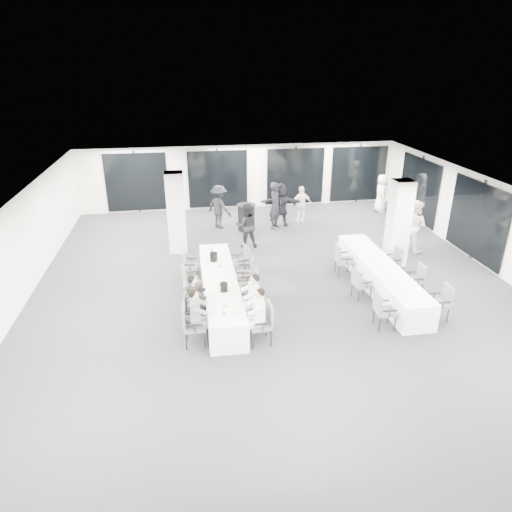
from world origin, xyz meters
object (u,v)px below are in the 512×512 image
Objects in this scene: chair_main_left_near at (191,323)px; chair_main_right_near at (264,320)px; cocktail_table at (246,217)px; chair_main_left_fourth at (189,279)px; standing_guest_c at (219,204)px; chair_main_left_second at (191,309)px; chair_main_right_mid at (251,284)px; chair_main_left_mid at (190,296)px; standing_guest_d at (302,202)px; ice_bucket_far at (214,257)px; chair_side_left_near at (382,309)px; chair_side_left_far at (342,258)px; chair_side_right_mid at (417,278)px; chair_side_right_far at (394,259)px; ice_bucket_near at (224,287)px; chair_main_right_fourth at (247,271)px; chair_side_left_mid at (360,282)px; chair_side_right_near at (442,300)px; chair_main_right_second at (258,308)px; banquet_table_main at (220,290)px; banquet_table_side at (380,277)px; standing_guest_a at (276,203)px; standing_guest_e at (382,191)px; standing_guest_b at (246,223)px; chair_main_right_far at (243,260)px; standing_guest_f at (281,202)px.

chair_main_right_near reaches higher than chair_main_left_near.
chair_main_left_fourth is at bearing -114.46° from cocktail_table.
chair_main_left_fourth is 5.73m from standing_guest_c.
chair_main_right_mid is at bearing 128.95° from chair_main_left_second.
standing_guest_d is (4.71, 6.77, 0.35)m from chair_main_left_mid.
ice_bucket_far is (0.75, 1.61, 0.38)m from chair_main_left_mid.
chair_side_left_near reaches higher than chair_main_left_fourth.
cocktail_table is 1.04× the size of chair_side_left_far.
chair_side_right_mid is 1.08× the size of chair_side_right_far.
chair_side_right_far is 5.76m from ice_bucket_near.
chair_main_right_fourth is 6.46m from standing_guest_d.
standing_guest_c is (-3.35, 4.96, 0.41)m from chair_side_left_far.
chair_side_right_near is (1.66, -1.39, 0.03)m from chair_side_left_mid.
chair_side_right_mid is (6.34, 0.75, 0.01)m from chair_main_left_second.
chair_main_left_mid is 0.85× the size of chair_main_right_near.
chair_main_left_fourth reaches higher than chair_main_right_second.
chair_main_left_second is 0.47× the size of standing_guest_c.
banquet_table_main and banquet_table_side have the same top height.
chair_main_right_mid reaches higher than chair_main_right_second.
banquet_table_main is 6.17m from standing_guest_c.
standing_guest_a reaches higher than banquet_table_side.
standing_guest_e reaches higher than banquet_table_main.
chair_main_right_mid is (1.68, 1.75, -0.00)m from chair_main_left_near.
banquet_table_main is 4.19m from standing_guest_b.
chair_side_right_near is 5.57m from ice_bucket_near.
chair_main_right_mid reaches higher than chair_main_left_second.
chair_side_right_near is at bearing -125.86° from standing_guest_a.
chair_main_right_far is 5.66m from standing_guest_d.
chair_side_right_near is at bearing 92.52° from chair_main_left_second.
standing_guest_f is (2.44, -0.12, 0.02)m from standing_guest_c.
ice_bucket_far is at bearing 168.24° from chair_main_left_near.
standing_guest_a is at bearing -38.44° from chair_main_right_far.
ice_bucket_near is (0.88, 1.13, 0.28)m from chair_main_left_near.
chair_main_right_far is (-0.01, 3.66, -0.03)m from chair_main_right_near.
banquet_table_side is at bearing 111.00° from chair_main_left_second.
chair_side_right_far is (4.68, 2.34, -0.02)m from chair_main_right_second.
chair_side_left_mid is at bearing 110.27° from chair_main_left_near.
standing_guest_b is at bearing 156.42° from standing_guest_c.
chair_main_right_mid is 0.52× the size of standing_guest_c.
standing_guest_a is (1.84, 5.08, 0.47)m from chair_main_right_fourth.
banquet_table_main is at bearing -104.84° from cocktail_table.
chair_side_left_near is (-0.83, -2.04, 0.17)m from banquet_table_side.
standing_guest_a is (-2.83, 4.72, 0.56)m from chair_side_right_far.
chair_side_left_mid is (2.34, -6.07, -0.01)m from cocktail_table.
banquet_table_side is 7.66m from standing_guest_e.
chair_main_left_near reaches higher than chair_side_left_mid.
chair_main_left_second is 1.67m from chair_main_right_second.
chair_main_right_fourth is 3.37m from standing_guest_b.
chair_side_right_far is (0.82, 0.88, 0.12)m from banquet_table_side.
banquet_table_main is at bearing -86.14° from ice_bucket_far.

